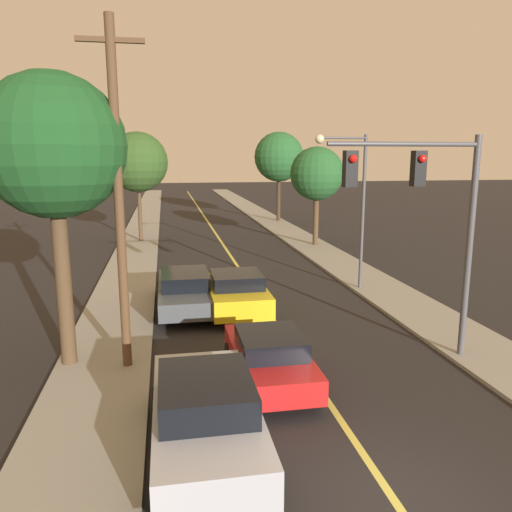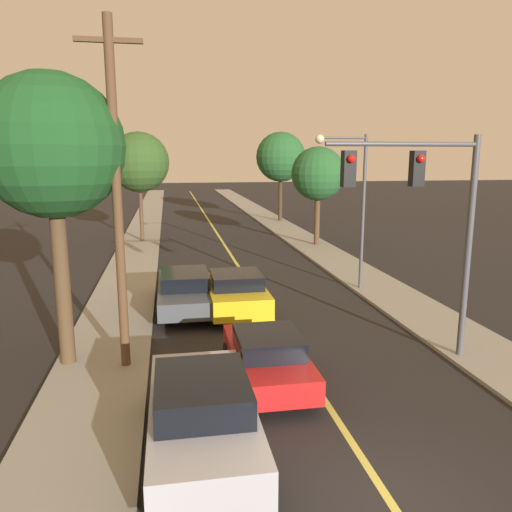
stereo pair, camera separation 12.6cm
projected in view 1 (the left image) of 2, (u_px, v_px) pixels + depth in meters
ground_plane at (397, 506)px, 8.12m from camera, size 200.00×200.00×0.00m
road_surface at (208, 222)px, 42.84m from camera, size 8.18×80.00×0.01m
sidewalk_left at (144, 223)px, 41.89m from camera, size 2.50×80.00×0.12m
sidewalk_right at (269, 220)px, 43.76m from camera, size 2.50×80.00×0.12m
car_near_lane_front at (270, 357)px, 12.32m from camera, size 1.88×3.98×1.37m
car_near_lane_second at (236, 292)px, 17.94m from camera, size 2.11×4.16×1.52m
car_outer_lane_front at (206, 413)px, 9.37m from camera, size 2.05×4.73×1.63m
car_outer_lane_second at (185, 289)px, 18.34m from camera, size 2.04×5.16×1.46m
traffic_signal_mast at (427, 203)px, 12.97m from camera, size 4.17×0.42×6.01m
streetlamp_right at (351, 189)px, 20.22m from camera, size 2.18×0.36×6.32m
utility_pole_left at (118, 194)px, 12.41m from camera, size 1.60×0.24×8.75m
tree_left_near at (53, 148)px, 12.35m from camera, size 3.62×3.62×7.53m
tree_left_far at (138, 162)px, 31.72m from camera, size 3.82×3.82×6.98m
tree_right_near at (279, 157)px, 41.85m from camera, size 4.14×4.14×7.44m
tree_right_far at (317, 174)px, 30.52m from camera, size 3.28×3.28×6.04m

